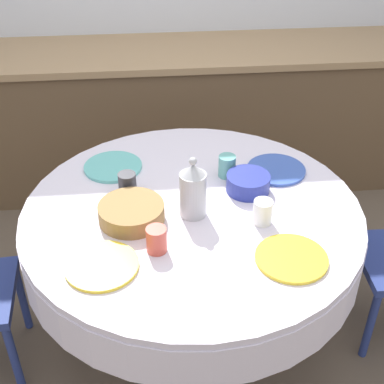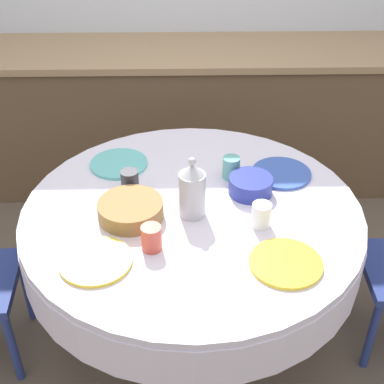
% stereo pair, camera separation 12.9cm
% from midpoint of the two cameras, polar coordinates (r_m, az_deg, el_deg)
% --- Properties ---
extents(ground_plane, '(12.00, 12.00, 0.00)m').
position_cam_midpoint_polar(ground_plane, '(2.67, -1.43, -14.87)').
color(ground_plane, brown).
extents(kitchen_counter, '(3.24, 0.64, 0.91)m').
position_cam_midpoint_polar(kitchen_counter, '(3.51, -3.27, 7.97)').
color(kitchen_counter, brown).
rests_on(kitchen_counter, ground_plane).
extents(dining_table, '(1.38, 1.38, 0.75)m').
position_cam_midpoint_polar(dining_table, '(2.23, -1.66, -4.31)').
color(dining_table, brown).
rests_on(dining_table, ground_plane).
extents(plate_near_left, '(0.26, 0.26, 0.01)m').
position_cam_midpoint_polar(plate_near_left, '(1.92, -11.52, -7.76)').
color(plate_near_left, yellow).
rests_on(plate_near_left, dining_table).
extents(cup_near_left, '(0.07, 0.07, 0.10)m').
position_cam_midpoint_polar(cup_near_left, '(1.93, -5.73, -5.13)').
color(cup_near_left, '#CC4C3D').
rests_on(cup_near_left, dining_table).
extents(plate_near_right, '(0.26, 0.26, 0.01)m').
position_cam_midpoint_polar(plate_near_right, '(1.93, 8.68, -7.04)').
color(plate_near_right, yellow).
rests_on(plate_near_right, dining_table).
extents(cup_near_right, '(0.07, 0.07, 0.10)m').
position_cam_midpoint_polar(cup_near_right, '(2.06, 5.78, -2.17)').
color(cup_near_right, white).
rests_on(cup_near_right, dining_table).
extents(plate_far_left, '(0.26, 0.26, 0.01)m').
position_cam_midpoint_polar(plate_far_left, '(2.44, -9.93, 2.65)').
color(plate_far_left, '#60BCB7').
rests_on(plate_far_left, dining_table).
extents(cup_far_left, '(0.07, 0.07, 0.10)m').
position_cam_midpoint_polar(cup_far_left, '(2.23, -8.55, 0.81)').
color(cup_far_left, '#28282D').
rests_on(cup_far_left, dining_table).
extents(plate_far_right, '(0.26, 0.26, 0.01)m').
position_cam_midpoint_polar(plate_far_right, '(2.40, 7.46, 2.35)').
color(plate_far_right, '#3856AD').
rests_on(plate_far_right, dining_table).
extents(cup_far_right, '(0.07, 0.07, 0.10)m').
position_cam_midpoint_polar(cup_far_right, '(2.33, 2.17, 2.75)').
color(cup_far_right, '#5BA39E').
rests_on(cup_far_right, dining_table).
extents(coffee_carafe, '(0.11, 0.11, 0.26)m').
position_cam_midpoint_polar(coffee_carafe, '(2.06, -1.63, 0.13)').
color(coffee_carafe, '#B2B2B7').
rests_on(coffee_carafe, dining_table).
extents(bread_basket, '(0.26, 0.26, 0.07)m').
position_cam_midpoint_polar(bread_basket, '(2.09, -8.23, -2.21)').
color(bread_basket, olive).
rests_on(bread_basket, dining_table).
extents(fruit_bowl, '(0.18, 0.18, 0.07)m').
position_cam_midpoint_polar(fruit_bowl, '(2.24, 4.38, 0.93)').
color(fruit_bowl, navy).
rests_on(fruit_bowl, dining_table).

